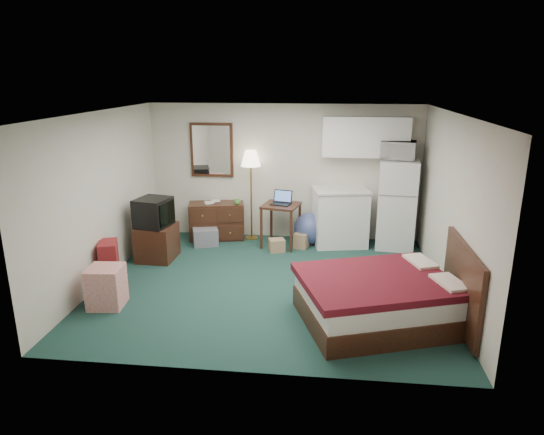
# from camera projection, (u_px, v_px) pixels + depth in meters

# --- Properties ---
(floor) EXTENTS (5.00, 4.50, 0.01)m
(floor) POSITION_uv_depth(u_px,v_px,m) (270.00, 284.00, 7.22)
(floor) COLOR #122E2B
(floor) RESTS_ON ground
(ceiling) EXTENTS (5.00, 4.50, 0.01)m
(ceiling) POSITION_uv_depth(u_px,v_px,m) (270.00, 113.00, 6.51)
(ceiling) COLOR beige
(ceiling) RESTS_ON walls
(walls) EXTENTS (5.01, 4.51, 2.50)m
(walls) POSITION_uv_depth(u_px,v_px,m) (270.00, 203.00, 6.86)
(walls) COLOR beige
(walls) RESTS_ON floor
(mirror) EXTENTS (0.80, 0.06, 1.00)m
(mirror) POSITION_uv_depth(u_px,v_px,m) (212.00, 150.00, 9.01)
(mirror) COLOR white
(mirror) RESTS_ON walls
(upper_cabinets) EXTENTS (1.50, 0.35, 0.70)m
(upper_cabinets) POSITION_uv_depth(u_px,v_px,m) (366.00, 137.00, 8.49)
(upper_cabinets) COLOR white
(upper_cabinets) RESTS_ON walls
(headboard) EXTENTS (0.06, 1.56, 1.00)m
(headboard) POSITION_uv_depth(u_px,v_px,m) (462.00, 285.00, 5.87)
(headboard) COLOR black
(headboard) RESTS_ON walls
(dresser) EXTENTS (1.09, 0.66, 0.69)m
(dresser) POSITION_uv_depth(u_px,v_px,m) (217.00, 221.00, 9.14)
(dresser) COLOR black
(dresser) RESTS_ON floor
(floor_lamp) EXTENTS (0.41, 0.41, 1.68)m
(floor_lamp) POSITION_uv_depth(u_px,v_px,m) (251.00, 195.00, 9.00)
(floor_lamp) COLOR #B28439
(floor_lamp) RESTS_ON floor
(desk) EXTENTS (0.73, 0.73, 0.77)m
(desk) POSITION_uv_depth(u_px,v_px,m) (281.00, 225.00, 8.75)
(desk) COLOR black
(desk) RESTS_ON floor
(exercise_ball) EXTENTS (0.72, 0.72, 0.58)m
(exercise_ball) POSITION_uv_depth(u_px,v_px,m) (310.00, 229.00, 8.86)
(exercise_ball) COLOR #3E4D85
(exercise_ball) RESTS_ON floor
(kitchen_counter) EXTENTS (1.04, 0.86, 1.01)m
(kitchen_counter) POSITION_uv_depth(u_px,v_px,m) (340.00, 218.00, 8.78)
(kitchen_counter) COLOR white
(kitchen_counter) RESTS_ON floor
(fridge) EXTENTS (0.72, 0.72, 1.58)m
(fridge) POSITION_uv_depth(u_px,v_px,m) (397.00, 204.00, 8.57)
(fridge) COLOR white
(fridge) RESTS_ON floor
(bed) EXTENTS (2.20, 1.95, 0.59)m
(bed) POSITION_uv_depth(u_px,v_px,m) (378.00, 300.00, 6.04)
(bed) COLOR #460D11
(bed) RESTS_ON floor
(tv_stand) EXTENTS (0.61, 0.66, 0.59)m
(tv_stand) POSITION_uv_depth(u_px,v_px,m) (157.00, 242.00, 8.13)
(tv_stand) COLOR black
(tv_stand) RESTS_ON floor
(suitcase) EXTENTS (0.38, 0.47, 0.66)m
(suitcase) POSITION_uv_depth(u_px,v_px,m) (109.00, 263.00, 7.13)
(suitcase) COLOR maroon
(suitcase) RESTS_ON floor
(retail_box) EXTENTS (0.48, 0.48, 0.55)m
(retail_box) POSITION_uv_depth(u_px,v_px,m) (106.00, 287.00, 6.46)
(retail_box) COLOR silver
(retail_box) RESTS_ON floor
(file_bin) EXTENTS (0.52, 0.46, 0.31)m
(file_bin) POSITION_uv_depth(u_px,v_px,m) (206.00, 237.00, 8.83)
(file_bin) COLOR slate
(file_bin) RESTS_ON floor
(cardboard_box_a) EXTENTS (0.32, 0.29, 0.22)m
(cardboard_box_a) POSITION_uv_depth(u_px,v_px,m) (277.00, 245.00, 8.52)
(cardboard_box_a) COLOR #9F795F
(cardboard_box_a) RESTS_ON floor
(cardboard_box_b) EXTENTS (0.30, 0.32, 0.27)m
(cardboard_box_b) POSITION_uv_depth(u_px,v_px,m) (302.00, 240.00, 8.71)
(cardboard_box_b) COLOR #9F795F
(cardboard_box_b) RESTS_ON floor
(laptop) EXTENTS (0.40, 0.35, 0.23)m
(laptop) POSITION_uv_depth(u_px,v_px,m) (281.00, 198.00, 8.59)
(laptop) COLOR black
(laptop) RESTS_ON desk
(crt_tv) EXTENTS (0.62, 0.65, 0.47)m
(crt_tv) POSITION_uv_depth(u_px,v_px,m) (153.00, 212.00, 7.96)
(crt_tv) COLOR black
(crt_tv) RESTS_ON tv_stand
(microwave) EXTENTS (0.63, 0.43, 0.40)m
(microwave) POSITION_uv_depth(u_px,v_px,m) (398.00, 148.00, 8.33)
(microwave) COLOR white
(microwave) RESTS_ON fridge
(book_a) EXTENTS (0.16, 0.07, 0.22)m
(book_a) POSITION_uv_depth(u_px,v_px,m) (204.00, 198.00, 8.99)
(book_a) COLOR #9F795F
(book_a) RESTS_ON dresser
(book_b) EXTENTS (0.16, 0.07, 0.22)m
(book_b) POSITION_uv_depth(u_px,v_px,m) (211.00, 196.00, 9.12)
(book_b) COLOR #9F795F
(book_b) RESTS_ON dresser
(mug) EXTENTS (0.14, 0.12, 0.12)m
(mug) POSITION_uv_depth(u_px,v_px,m) (237.00, 201.00, 8.92)
(mug) COLOR #549841
(mug) RESTS_ON dresser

